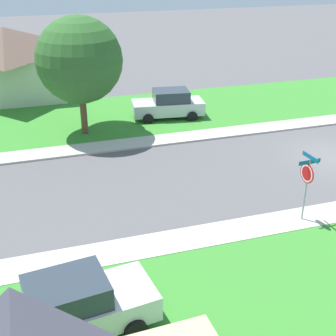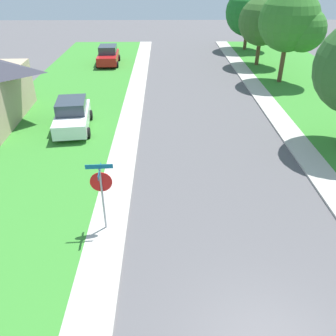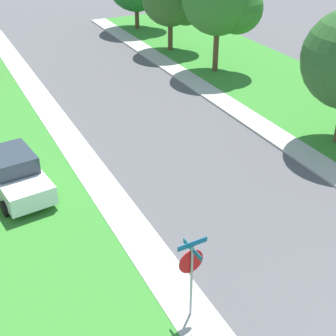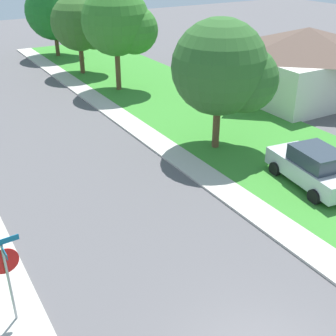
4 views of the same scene
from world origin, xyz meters
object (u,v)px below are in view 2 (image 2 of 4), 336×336
Objects in this scene: car_white_driveway_right at (72,115)px; tree_sidewalk_far at (293,23)px; stop_sign_far_corner at (101,186)px; car_red_across_road at (108,56)px; tree_sidewalk_mid at (251,14)px; tree_corner_large at (265,23)px.

tree_sidewalk_far is (15.15, 8.96, 3.73)m from car_white_driveway_right.
stop_sign_far_corner is 24.38m from car_red_across_road.
tree_sidewalk_mid reaches higher than car_red_across_road.
tree_sidewalk_far is at bearing -83.85° from tree_corner_large.
tree_corner_large is 0.86× the size of tree_sidewalk_far.
tree_sidewalk_far is at bearing 56.22° from stop_sign_far_corner.
tree_corner_large reaches higher than car_red_across_road.
stop_sign_far_corner reaches higher than car_white_driveway_right.
car_red_across_road is (-3.10, 24.16, -1.01)m from stop_sign_far_corner.
car_red_across_road is (0.04, 15.17, 0.00)m from car_white_driveway_right.
stop_sign_far_corner is 0.39× the size of tree_sidewalk_far.
stop_sign_far_corner is 0.43× the size of tree_sidewalk_mid.
tree_sidewalk_mid is at bearing 68.91° from stop_sign_far_corner.
car_white_driveway_right is 0.74× the size of tree_corner_large.
tree_sidewalk_mid is (0.31, 6.89, -0.02)m from tree_corner_large.
tree_sidewalk_far reaches higher than car_red_across_road.
car_white_driveway_right is 0.70× the size of tree_sidewalk_mid.
tree_sidewalk_far is (12.01, 17.95, 2.72)m from stop_sign_far_corner.
stop_sign_far_corner is at bearing -70.72° from car_white_driveway_right.
tree_sidewalk_far reaches higher than stop_sign_far_corner.
stop_sign_far_corner is 9.58m from car_white_driveway_right.
tree_corner_large is (11.41, 23.49, 1.93)m from stop_sign_far_corner.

